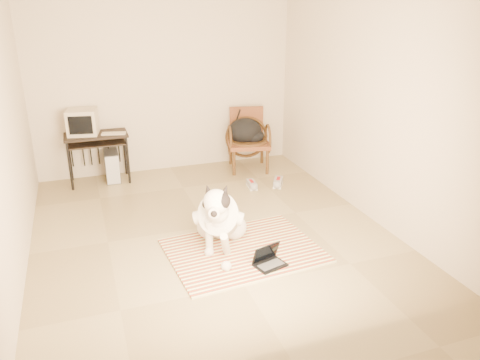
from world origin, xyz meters
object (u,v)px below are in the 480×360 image
crt_monitor (83,122)px  backpack (247,132)px  pc_tower (112,166)px  dog (220,218)px  rattan_chair (248,139)px  computer_desk (97,141)px  laptop (269,260)px

crt_monitor → backpack: bearing=-5.9°
pc_tower → dog: bearing=-69.5°
rattan_chair → crt_monitor: bearing=175.2°
computer_desk → rattan_chair: (2.31, -0.14, -0.15)m
dog → crt_monitor: crt_monitor is taller
dog → computer_desk: 2.72m
computer_desk → dog: bearing=-65.5°
laptop → backpack: (0.80, 2.85, 0.55)m
laptop → rattan_chair: 3.04m
dog → backpack: dog is taller
crt_monitor → rattan_chair: (2.47, -0.21, -0.44)m
backpack → dog: bearing=-116.7°
dog → crt_monitor: size_ratio=2.49×
laptop → rattan_chair: bearing=73.8°
crt_monitor → rattan_chair: 2.51m
dog → laptop: 0.72m
laptop → dog: bearing=120.9°
computer_desk → backpack: bearing=-4.7°
backpack → rattan_chair: bearing=45.2°
computer_desk → crt_monitor: crt_monitor is taller
dog → laptop: (0.34, -0.57, -0.27)m
rattan_chair → dog: bearing=-117.1°
dog → laptop: bearing=-59.1°
dog → rattan_chair: bearing=62.9°
dog → pc_tower: 2.68m
rattan_chair → backpack: bearing=-134.8°
dog → computer_desk: size_ratio=1.32×
laptop → pc_tower: pc_tower is taller
computer_desk → backpack: 2.27m
dog → rattan_chair: size_ratio=1.22×
laptop → crt_monitor: crt_monitor is taller
laptop → rattan_chair: rattan_chair is taller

